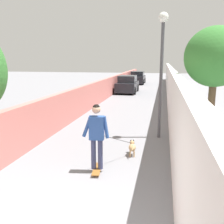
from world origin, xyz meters
TOP-DOWN VIEW (x-y plane):
  - ground_plane at (14.00, 0.00)m, footprint 80.00×80.00m
  - wall_left at (12.00, 2.41)m, footprint 48.00×0.30m
  - fence_right at (12.00, -2.41)m, footprint 48.00×0.30m
  - tree_right_near at (7.50, -3.90)m, footprint 2.39×2.39m
  - lamp_post at (6.30, -1.86)m, footprint 0.36×0.36m
  - skateboard at (2.92, -0.31)m, footprint 0.82×0.31m
  - person_skateboarder at (2.92, -0.31)m, footprint 0.27×0.72m
  - dog at (4.26, -1.08)m, footprint 1.64×0.92m
  - car_near at (19.26, 1.26)m, footprint 3.81×1.80m
  - car_far at (28.02, 1.26)m, footprint 4.07×1.80m

SIDE VIEW (x-z plane):
  - ground_plane at x=14.00m, z-range 0.00..0.00m
  - skateboard at x=2.92m, z-range 0.03..0.11m
  - dog at x=4.26m, z-range -0.25..0.80m
  - car_near at x=19.26m, z-range -0.06..1.48m
  - car_far at x=28.02m, z-range -0.06..1.48m
  - wall_left at x=12.00m, z-range 0.00..1.53m
  - person_skateboarder at x=2.92m, z-range 0.23..1.98m
  - fence_right at x=12.00m, z-range 0.00..2.40m
  - tree_right_near at x=7.50m, z-range 0.91..5.14m
  - lamp_post at x=6.30m, z-range 0.82..5.39m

